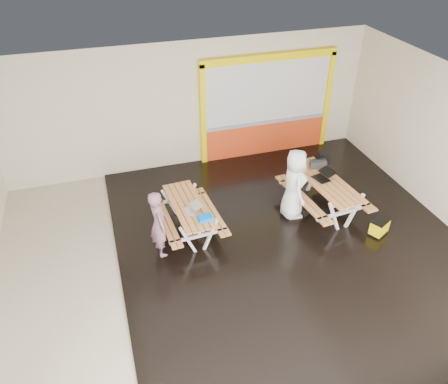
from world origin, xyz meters
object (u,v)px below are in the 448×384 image
object	(u,v)px
person_left	(159,224)
dark_case	(305,207)
blue_pouch	(205,218)
fluke_bag	(379,227)
picnic_table_left	(189,211)
laptop_right	(323,176)
backpack	(322,161)
laptop_left	(192,209)
person_right	(294,184)
picnic_table_right	(325,188)
toolbox	(318,164)

from	to	relation	value
person_left	dark_case	size ratio (longest dim) A/B	3.25
blue_pouch	fluke_bag	bearing A→B (deg)	-11.19
picnic_table_left	laptop_right	world-z (taller)	laptop_right
backpack	laptop_left	bearing A→B (deg)	-163.98
person_right	laptop_left	xyz separation A→B (m)	(-2.46, -0.12, -0.08)
person_left	fluke_bag	bearing A→B (deg)	-104.56
blue_pouch	dark_case	xyz separation A→B (m)	(2.67, 0.55, -0.68)
picnic_table_left	picnic_table_right	xyz separation A→B (m)	(3.31, -0.13, 0.07)
fluke_bag	person_right	bearing A→B (deg)	141.44
picnic_table_left	toolbox	distance (m)	3.46
blue_pouch	person_left	bearing A→B (deg)	174.34
toolbox	backpack	bearing A→B (deg)	47.02
picnic_table_left	blue_pouch	world-z (taller)	blue_pouch
dark_case	laptop_left	bearing A→B (deg)	-176.72
laptop_left	toolbox	distance (m)	3.44
picnic_table_left	laptop_right	distance (m)	3.32
blue_pouch	fluke_bag	distance (m)	3.99
picnic_table_left	person_left	bearing A→B (deg)	-145.03
person_right	dark_case	world-z (taller)	person_right
person_left	fluke_bag	distance (m)	4.95
person_left	toolbox	world-z (taller)	person_left
toolbox	laptop_right	bearing A→B (deg)	-102.21
picnic_table_right	person_right	distance (m)	0.85
picnic_table_right	backpack	distance (m)	1.06
person_right	fluke_bag	distance (m)	2.14
person_right	person_left	bearing A→B (deg)	104.73
person_right	toolbox	world-z (taller)	person_right
picnic_table_right	dark_case	distance (m)	0.67
laptop_right	backpack	xyz separation A→B (m)	(0.43, 0.85, -0.15)
laptop_right	dark_case	size ratio (longest dim) A/B	1.08
fluke_bag	laptop_left	bearing A→B (deg)	164.14
person_left	backpack	world-z (taller)	person_left
backpack	fluke_bag	xyz separation A→B (m)	(0.36, -2.21, -0.54)
picnic_table_left	laptop_left	bearing A→B (deg)	-79.65
laptop_left	toolbox	xyz separation A→B (m)	(3.37, 0.71, 0.13)
laptop_right	backpack	world-z (taller)	backpack
person_right	laptop_left	distance (m)	2.46
dark_case	fluke_bag	distance (m)	1.78
picnic_table_right	person_left	bearing A→B (deg)	-174.54
laptop_left	dark_case	size ratio (longest dim) A/B	0.87
laptop_right	blue_pouch	bearing A→B (deg)	-169.04
person_left	laptop_left	distance (m)	0.84
laptop_right	fluke_bag	distance (m)	1.72
blue_pouch	fluke_bag	size ratio (longest dim) A/B	0.55
person_left	fluke_bag	size ratio (longest dim) A/B	2.87
person_right	backpack	world-z (taller)	person_right
laptop_left	blue_pouch	size ratio (longest dim) A/B	1.40
person_left	blue_pouch	bearing A→B (deg)	-100.14
dark_case	fluke_bag	size ratio (longest dim) A/B	0.88
person_right	toolbox	distance (m)	1.09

